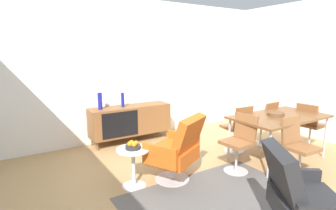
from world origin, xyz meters
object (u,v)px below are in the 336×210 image
object	(u,v)px
vase_sculptural_dark	(100,101)
dining_table	(279,118)
sideboard	(130,120)
lounge_chair_red	(177,149)
wooden_bowl_on_table	(276,114)
dining_chair_near_window	(240,141)
dining_chair_back_left	(238,127)
armchair_black_shell	(301,198)
dining_chair_front_left	(297,145)
vase_cobalt	(123,100)
side_table_round	(133,163)
fruit_bowl	(133,146)
dining_chair_far_end	(309,124)
dining_chair_back_right	(264,121)

from	to	relation	value
vase_sculptural_dark	dining_table	size ratio (longest dim) A/B	0.19
sideboard	lounge_chair_red	world-z (taller)	lounge_chair_red
wooden_bowl_on_table	dining_chair_near_window	xyz separation A→B (m)	(-0.82, -0.02, -0.30)
dining_chair_back_left	armchair_black_shell	size ratio (longest dim) A/B	0.90
dining_chair_back_left	dining_chair_front_left	world-z (taller)	same
vase_cobalt	lounge_chair_red	world-z (taller)	vase_cobalt
lounge_chair_red	side_table_round	bearing A→B (deg)	161.76
dining_chair_near_window	fruit_bowl	world-z (taller)	dining_chair_near_window
sideboard	fruit_bowl	bearing A→B (deg)	-112.86
vase_cobalt	dining_chair_front_left	distance (m)	3.10
dining_chair_far_end	dining_chair_near_window	xyz separation A→B (m)	(-1.78, 0.01, 0.00)
sideboard	armchair_black_shell	world-z (taller)	armchair_black_shell
dining_table	side_table_round	bearing A→B (deg)	170.39
sideboard	dining_chair_near_window	bearing A→B (deg)	-68.58
armchair_black_shell	fruit_bowl	bearing A→B (deg)	114.26
vase_sculptural_dark	dining_table	xyz separation A→B (m)	(2.31, -2.11, -0.18)
dining_chair_back_left	armchair_black_shell	bearing A→B (deg)	-122.58
vase_cobalt	dining_chair_back_right	world-z (taller)	vase_cobalt
sideboard	lounge_chair_red	xyz separation A→B (m)	(-0.15, -1.89, 0.03)
sideboard	dining_chair_back_left	size ratio (longest dim) A/B	1.87
lounge_chair_red	dining_chair_back_left	bearing A→B (deg)	12.40
armchair_black_shell	side_table_round	world-z (taller)	armchair_black_shell
dining_chair_far_end	side_table_round	size ratio (longest dim) A/B	1.65
dining_chair_front_left	lounge_chair_red	xyz separation A→B (m)	(-1.52, 0.78, -0.00)
dining_chair_near_window	lounge_chair_red	bearing A→B (deg)	167.24
fruit_bowl	armchair_black_shell	bearing A→B (deg)	-65.74
vase_sculptural_dark	dining_chair_back_right	bearing A→B (deg)	-30.26
dining_chair_far_end	dining_chair_back_left	size ratio (longest dim) A/B	1.00
dining_table	dining_chair_back_left	distance (m)	0.70
vase_sculptural_dark	wooden_bowl_on_table	distance (m)	3.07
dining_chair_back_left	vase_cobalt	bearing A→B (deg)	134.19
dining_chair_far_end	fruit_bowl	world-z (taller)	dining_chair_far_end
dining_chair_front_left	dining_chair_far_end	bearing A→B (deg)	24.17
sideboard	dining_chair_back_right	bearing A→B (deg)	-36.86
sideboard	dining_chair_back_left	xyz separation A→B (m)	(1.36, -1.55, 0.03)
sideboard	dining_chair_near_window	xyz separation A→B (m)	(0.83, -2.11, 0.03)
dining_table	fruit_bowl	bearing A→B (deg)	170.38
lounge_chair_red	dining_chair_front_left	bearing A→B (deg)	-27.32
wooden_bowl_on_table	side_table_round	world-z (taller)	wooden_bowl_on_table
dining_chair_back_left	dining_chair_near_window	world-z (taller)	same
sideboard	side_table_round	world-z (taller)	sideboard
sideboard	dining_chair_front_left	size ratio (longest dim) A/B	1.87
dining_chair_back_left	armchair_black_shell	xyz separation A→B (m)	(-1.26, -1.97, -0.00)
vase_cobalt	side_table_round	distance (m)	1.87
dining_chair_back_right	armchair_black_shell	bearing A→B (deg)	-134.96
vase_sculptural_dark	fruit_bowl	size ratio (longest dim) A/B	1.55
dining_table	dining_chair_far_end	xyz separation A→B (m)	(0.89, -0.00, -0.23)
sideboard	dining_chair_front_left	bearing A→B (deg)	-62.88
vase_cobalt	lounge_chair_red	size ratio (longest dim) A/B	0.29
dining_chair_front_left	armchair_black_shell	world-z (taller)	armchair_black_shell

